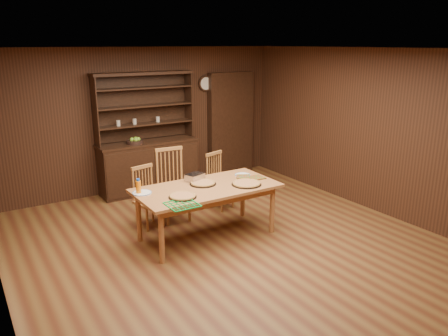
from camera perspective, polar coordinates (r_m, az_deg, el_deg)
floor at (r=6.06m, az=0.70°, el=-10.08°), size 6.00×6.00×0.00m
room_shell at (r=5.55m, az=0.75°, el=4.71°), size 6.00×6.00×6.00m
china_hutch at (r=8.16m, az=-9.86°, el=1.10°), size 1.84×0.52×2.17m
doorway at (r=9.05m, az=0.85°, el=5.76°), size 1.00×0.18×2.10m
wall_clock at (r=8.70m, az=-2.43°, el=10.98°), size 0.30×0.05×0.30m
dining_table at (r=6.07m, az=-2.26°, el=-3.14°), size 1.98×0.99×0.75m
chair_left at (r=6.62m, az=-10.08°, el=-3.44°), size 0.44×0.43×0.92m
chair_center at (r=6.80m, az=-6.79°, el=-1.79°), size 0.50×0.48×1.12m
chair_right at (r=7.24m, az=-0.78°, el=-1.42°), size 0.48×0.46×0.94m
pizza_left at (r=5.66m, az=-5.43°, el=-3.67°), size 0.36×0.36×0.04m
pizza_right at (r=6.13m, az=2.95°, el=-2.03°), size 0.42×0.42×0.04m
pizza_center at (r=6.15m, az=-2.78°, el=-1.98°), size 0.37×0.37×0.04m
cooling_rack at (r=5.40m, az=-5.50°, el=-4.74°), size 0.44×0.44×0.02m
plate_left at (r=5.88m, az=-10.67°, el=-3.20°), size 0.26×0.26×0.02m
plate_right at (r=6.55m, az=2.44°, el=-0.91°), size 0.23×0.23×0.02m
foil_dish at (r=6.30m, az=-3.84°, el=-1.22°), size 0.30×0.26×0.10m
juice_bottle at (r=5.85m, az=-11.12°, el=-2.43°), size 0.07×0.07×0.21m
pot_holder_a at (r=6.44m, az=4.30°, el=-1.25°), size 0.22×0.22×0.02m
pot_holder_b at (r=6.47m, az=2.54°, el=-1.13°), size 0.28×0.28×0.02m
fruit_bowl at (r=7.92m, az=-11.56°, el=3.43°), size 0.29×0.29×0.12m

